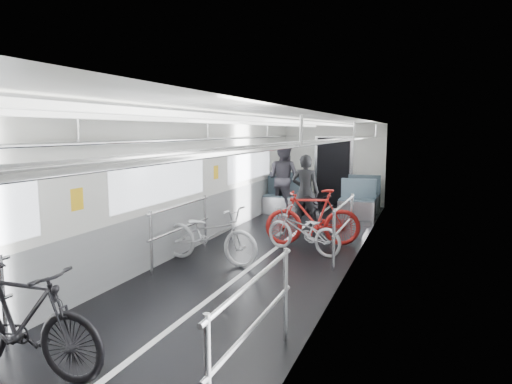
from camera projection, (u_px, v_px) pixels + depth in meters
car_shell at (281, 187)px, 8.71m from camera, size 3.02×14.01×2.41m
bike_left_mid at (21, 320)px, 4.07m from camera, size 1.76×0.57×1.04m
bike_left_far at (210, 234)px, 7.62m from camera, size 1.89×0.84×0.96m
bike_right_mid at (303, 230)px, 8.24m from camera, size 1.65×1.02×0.82m
bike_right_far at (313, 217)px, 8.77m from camera, size 1.89×1.03×1.09m
bike_aisle at (316, 212)px, 10.03m from camera, size 1.04×1.72×0.86m
person_standing at (305, 192)px, 10.16m from camera, size 0.63×0.43×1.69m
person_seated at (283, 178)px, 12.09m from camera, size 1.08×0.94×1.89m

